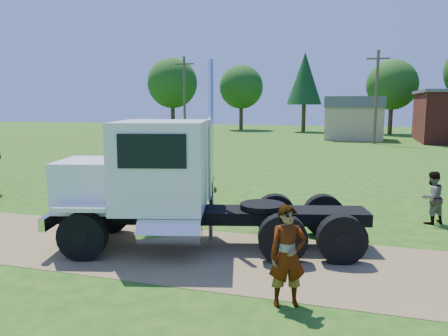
# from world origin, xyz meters

# --- Properties ---
(ground) EXTENTS (140.00, 140.00, 0.00)m
(ground) POSITION_xyz_m (0.00, 0.00, 0.00)
(ground) COLOR #1F5212
(ground) RESTS_ON ground
(dirt_track) EXTENTS (120.00, 4.20, 0.01)m
(dirt_track) POSITION_xyz_m (0.00, 0.00, 0.01)
(dirt_track) COLOR olive
(dirt_track) RESTS_ON ground
(white_semi_tractor) EXTENTS (8.67, 4.69, 5.12)m
(white_semi_tractor) POSITION_xyz_m (-0.67, 0.42, 1.75)
(white_semi_tractor) COLOR black
(white_semi_tractor) RESTS_ON ground
(orange_pickup) EXTENTS (5.56, 4.03, 1.41)m
(orange_pickup) POSITION_xyz_m (-4.30, 7.70, 0.70)
(orange_pickup) COLOR red
(orange_pickup) RESTS_ON ground
(spectator_a) EXTENTS (0.85, 0.71, 1.99)m
(spectator_a) POSITION_xyz_m (3.07, -2.22, 1.00)
(spectator_a) COLOR #999999
(spectator_a) RESTS_ON ground
(spectator_b) EXTENTS (1.07, 1.04, 1.74)m
(spectator_b) POSITION_xyz_m (6.71, 5.03, 0.87)
(spectator_b) COLOR #999999
(spectator_b) RESTS_ON ground
(tan_shed) EXTENTS (6.20, 5.40, 4.70)m
(tan_shed) POSITION_xyz_m (4.00, 40.00, 2.42)
(tan_shed) COLOR tan
(tan_shed) RESTS_ON ground
(utility_poles) EXTENTS (42.20, 0.28, 9.00)m
(utility_poles) POSITION_xyz_m (6.00, 35.00, 4.71)
(utility_poles) COLOR #4D412C
(utility_poles) RESTS_ON ground
(tree_row) EXTENTS (54.11, 14.91, 11.60)m
(tree_row) POSITION_xyz_m (3.52, 49.15, 6.81)
(tree_row) COLOR #3C2F18
(tree_row) RESTS_ON ground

